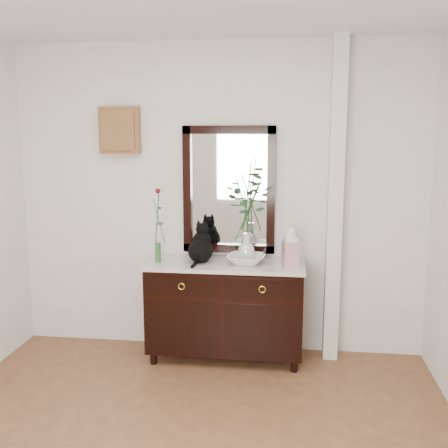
# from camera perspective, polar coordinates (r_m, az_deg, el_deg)

# --- Properties ---
(wall_back) EXTENTS (3.60, 0.04, 2.70)m
(wall_back) POSITION_cam_1_polar(r_m,az_deg,el_deg) (4.58, -0.69, 2.63)
(wall_back) COLOR white
(wall_back) RESTS_ON ground
(pilaster) EXTENTS (0.12, 0.20, 2.70)m
(pilaster) POSITION_cam_1_polar(r_m,az_deg,el_deg) (4.47, 11.96, 2.24)
(pilaster) COLOR white
(pilaster) RESTS_ON ground
(sideboard) EXTENTS (1.33, 0.52, 0.82)m
(sideboard) POSITION_cam_1_polar(r_m,az_deg,el_deg) (4.52, 0.16, -8.87)
(sideboard) COLOR black
(sideboard) RESTS_ON ground
(wall_mirror) EXTENTS (0.80, 0.06, 1.10)m
(wall_mirror) POSITION_cam_1_polar(r_m,az_deg,el_deg) (4.54, 0.53, 3.71)
(wall_mirror) COLOR black
(wall_mirror) RESTS_ON wall_back
(key_cabinet) EXTENTS (0.35, 0.10, 0.40)m
(key_cabinet) POSITION_cam_1_polar(r_m,az_deg,el_deg) (4.70, -11.27, 9.96)
(key_cabinet) COLOR brown
(key_cabinet) RESTS_ON wall_back
(cat) EXTENTS (0.26, 0.31, 0.33)m
(cat) POSITION_cam_1_polar(r_m,az_deg,el_deg) (4.41, -2.58, -2.06)
(cat) COLOR black
(cat) RESTS_ON sideboard
(lotus_bowl) EXTENTS (0.35, 0.35, 0.08)m
(lotus_bowl) POSITION_cam_1_polar(r_m,az_deg,el_deg) (4.38, 2.42, -3.88)
(lotus_bowl) COLOR white
(lotus_bowl) RESTS_ON sideboard
(vase_branches) EXTENTS (0.43, 0.43, 0.84)m
(vase_branches) POSITION_cam_1_polar(r_m,az_deg,el_deg) (4.30, 2.46, 1.35)
(vase_branches) COLOR silver
(vase_branches) RESTS_ON lotus_bowl
(bud_vase_rose) EXTENTS (0.09, 0.09, 0.64)m
(bud_vase_rose) POSITION_cam_1_polar(r_m,az_deg,el_deg) (4.41, -7.26, -0.09)
(bud_vase_rose) COLOR #306832
(bud_vase_rose) RESTS_ON sideboard
(ginger_jar) EXTENTS (0.15, 0.15, 0.34)m
(ginger_jar) POSITION_cam_1_polar(r_m,az_deg,el_deg) (4.29, 7.27, -2.44)
(ginger_jar) COLOR white
(ginger_jar) RESTS_ON sideboard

